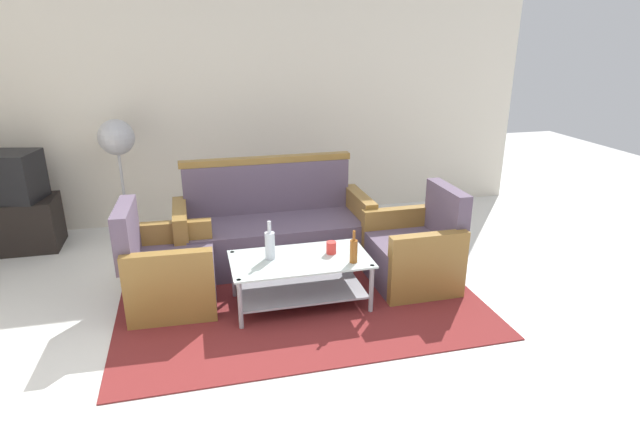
# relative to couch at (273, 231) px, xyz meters

# --- Properties ---
(ground_plane) EXTENTS (14.00, 14.00, 0.00)m
(ground_plane) POSITION_rel_couch_xyz_m (0.05, -1.61, -0.32)
(ground_plane) COLOR white
(wall_back) EXTENTS (6.52, 0.12, 2.80)m
(wall_back) POSITION_rel_couch_xyz_m (0.05, 1.45, 1.08)
(wall_back) COLOR silver
(wall_back) RESTS_ON ground
(rug) EXTENTS (2.90, 2.21, 0.01)m
(rug) POSITION_rel_couch_xyz_m (0.08, -0.71, -0.31)
(rug) COLOR maroon
(rug) RESTS_ON ground
(couch) EXTENTS (1.80, 0.75, 0.96)m
(couch) POSITION_rel_couch_xyz_m (0.00, 0.00, 0.00)
(couch) COLOR #5B4C60
(couch) RESTS_ON rug
(armchair_left) EXTENTS (0.73, 0.79, 0.85)m
(armchair_left) POSITION_rel_couch_xyz_m (-0.96, -0.63, -0.03)
(armchair_left) COLOR #5B4C60
(armchair_left) RESTS_ON rug
(armchair_right) EXTENTS (0.71, 0.77, 0.85)m
(armchair_right) POSITION_rel_couch_xyz_m (1.12, -0.76, -0.03)
(armchair_right) COLOR #5B4C60
(armchair_right) RESTS_ON rug
(coffee_table) EXTENTS (1.10, 0.60, 0.40)m
(coffee_table) POSITION_rel_couch_xyz_m (0.07, -0.90, -0.04)
(coffee_table) COLOR silver
(coffee_table) RESTS_ON rug
(bottle_clear) EXTENTS (0.08, 0.08, 0.31)m
(bottle_clear) POSITION_rel_couch_xyz_m (-0.16, -0.85, 0.21)
(bottle_clear) COLOR silver
(bottle_clear) RESTS_ON coffee_table
(bottle_brown) EXTENTS (0.06, 0.06, 0.26)m
(bottle_brown) POSITION_rel_couch_xyz_m (0.46, -1.07, 0.19)
(bottle_brown) COLOR brown
(bottle_brown) RESTS_ON coffee_table
(cup) EXTENTS (0.08, 0.08, 0.10)m
(cup) POSITION_rel_couch_xyz_m (0.34, -0.87, 0.14)
(cup) COLOR red
(cup) RESTS_ON coffee_table
(tv_stand) EXTENTS (0.80, 0.50, 0.52)m
(tv_stand) POSITION_rel_couch_xyz_m (-2.47, 0.94, -0.06)
(tv_stand) COLOR black
(tv_stand) RESTS_ON ground
(television) EXTENTS (0.68, 0.56, 0.48)m
(television) POSITION_rel_couch_xyz_m (-2.47, 0.94, 0.44)
(television) COLOR black
(television) RESTS_ON tv_stand
(pedestal_fan) EXTENTS (0.36, 0.36, 1.27)m
(pedestal_fan) POSITION_rel_couch_xyz_m (-1.41, 0.99, 0.70)
(pedestal_fan) COLOR #2D2D33
(pedestal_fan) RESTS_ON ground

